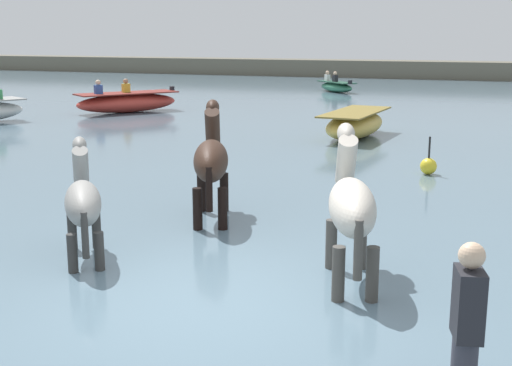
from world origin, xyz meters
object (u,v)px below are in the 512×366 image
(horse_trailing_pinto, at_px, (351,209))
(boat_mid_channel, at_px, (336,86))
(horse_lead_grey, at_px, (83,205))
(boat_near_starboard, at_px, (355,124))
(channel_buoy, at_px, (428,166))
(horse_flank_dark_bay, at_px, (211,163))
(boat_near_port, at_px, (127,102))
(person_onlooker_right, at_px, (466,339))

(horse_trailing_pinto, relative_size, boat_mid_channel, 0.90)
(horse_lead_grey, relative_size, boat_near_starboard, 0.54)
(horse_trailing_pinto, distance_m, channel_buoy, 6.38)
(channel_buoy, bearing_deg, horse_lead_grey, -117.35)
(horse_flank_dark_bay, bearing_deg, boat_near_port, 125.42)
(person_onlooker_right, distance_m, channel_buoy, 8.58)
(boat_mid_channel, bearing_deg, boat_near_port, -114.86)
(horse_flank_dark_bay, bearing_deg, person_onlooker_right, -46.33)
(boat_mid_channel, relative_size, boat_near_port, 0.63)
(boat_near_starboard, bearing_deg, horse_lead_grey, -95.52)
(horse_trailing_pinto, relative_size, boat_near_port, 0.57)
(horse_flank_dark_bay, bearing_deg, horse_lead_grey, -108.34)
(horse_trailing_pinto, height_order, boat_near_port, horse_trailing_pinto)
(horse_trailing_pinto, distance_m, boat_mid_channel, 25.19)
(horse_lead_grey, relative_size, boat_mid_channel, 0.78)
(boat_mid_channel, relative_size, boat_near_starboard, 0.69)
(boat_near_port, bearing_deg, channel_buoy, -33.65)
(horse_lead_grey, xyz_separation_m, horse_flank_dark_bay, (0.74, 2.22, 0.17))
(horse_flank_dark_bay, relative_size, boat_near_starboard, 0.63)
(horse_lead_grey, bearing_deg, boat_near_port, 118.65)
(horse_lead_grey, xyz_separation_m, person_onlooker_right, (4.61, -1.83, -0.20))
(horse_lead_grey, distance_m, boat_near_starboard, 11.05)
(boat_mid_channel, relative_size, channel_buoy, 3.08)
(person_onlooker_right, bearing_deg, horse_trailing_pinto, 122.27)
(horse_trailing_pinto, distance_m, boat_near_starboard, 10.91)
(horse_trailing_pinto, xyz_separation_m, boat_near_starboard, (-2.19, 10.68, -0.49))
(horse_lead_grey, height_order, boat_near_port, horse_lead_grey)
(horse_lead_grey, relative_size, horse_trailing_pinto, 0.87)
(boat_near_port, bearing_deg, horse_flank_dark_bay, -54.58)
(horse_trailing_pinto, bearing_deg, boat_near_starboard, 101.60)
(channel_buoy, bearing_deg, boat_mid_channel, 108.83)
(person_onlooker_right, height_order, channel_buoy, person_onlooker_right)
(boat_near_port, distance_m, person_onlooker_right, 20.11)
(boat_near_starboard, relative_size, person_onlooker_right, 2.05)
(boat_near_starboard, bearing_deg, horse_trailing_pinto, -78.40)
(person_onlooker_right, bearing_deg, horse_lead_grey, 158.31)
(horse_trailing_pinto, height_order, person_onlooker_right, horse_trailing_pinto)
(horse_trailing_pinto, bearing_deg, horse_flank_dark_bay, 142.82)
(boat_mid_channel, bearing_deg, horse_lead_grey, -83.71)
(boat_near_port, relative_size, channel_buoy, 4.84)
(boat_near_port, xyz_separation_m, channel_buoy, (11.14, -7.41, -0.18))
(boat_near_starboard, xyz_separation_m, boat_near_port, (-8.75, 3.08, 0.01))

